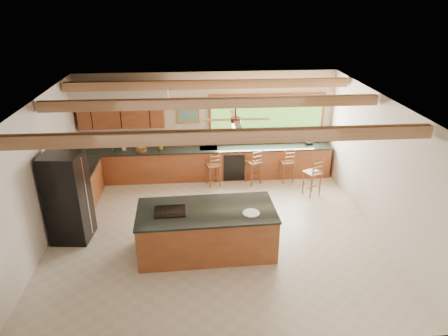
{
  "coord_description": "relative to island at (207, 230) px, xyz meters",
  "views": [
    {
      "loc": [
        -0.41,
        -7.65,
        5.02
      ],
      "look_at": [
        0.27,
        0.8,
        1.23
      ],
      "focal_mm": 32.0,
      "sensor_mm": 36.0,
      "label": 1
    }
  ],
  "objects": [
    {
      "name": "counter_run",
      "position": [
        -0.61,
        3.18,
        -0.02
      ],
      "size": [
        7.12,
        3.1,
        1.23
      ],
      "color": "brown",
      "rests_on": "ground"
    },
    {
      "name": "bar_stool_b",
      "position": [
        1.44,
        3.05,
        0.15
      ],
      "size": [
        0.51,
        0.51,
        1.08
      ],
      "rotation": [
        0.0,
        0.0,
        0.43
      ],
      "color": "brown",
      "rests_on": "ground"
    },
    {
      "name": "bar_stool_d",
      "position": [
        2.39,
        3.06,
        0.12
      ],
      "size": [
        0.43,
        0.43,
        1.02
      ],
      "rotation": [
        0.0,
        0.0,
        0.19
      ],
      "color": "brown",
      "rests_on": "ground"
    },
    {
      "name": "refrigerator",
      "position": [
        -2.91,
        0.71,
        0.51
      ],
      "size": [
        0.85,
        0.83,
        2.0
      ],
      "rotation": [
        0.0,
        0.0,
        -0.1
      ],
      "color": "black",
      "rests_on": "ground"
    },
    {
      "name": "ground",
      "position": [
        0.21,
        0.66,
        -0.49
      ],
      "size": [
        7.2,
        7.2,
        0.0
      ],
      "primitive_type": "plane",
      "color": "beige",
      "rests_on": "ground"
    },
    {
      "name": "island",
      "position": [
        0.0,
        0.0,
        0.0
      ],
      "size": [
        2.83,
        1.4,
        1.0
      ],
      "rotation": [
        0.0,
        0.0,
        0.03
      ],
      "color": "brown",
      "rests_on": "ground"
    },
    {
      "name": "bar_stool_c",
      "position": [
        2.88,
        2.2,
        0.15
      ],
      "size": [
        0.51,
        0.51,
        1.09
      ],
      "rotation": [
        0.0,
        0.0,
        0.41
      ],
      "color": "brown",
      "rests_on": "ground"
    },
    {
      "name": "room_shell",
      "position": [
        0.04,
        1.31,
        1.72
      ],
      "size": [
        7.27,
        6.54,
        3.02
      ],
      "color": "beige",
      "rests_on": "ground"
    },
    {
      "name": "bar_stool_a",
      "position": [
        0.31,
        3.01,
        0.11
      ],
      "size": [
        0.45,
        0.45,
        1.01
      ],
      "rotation": [
        0.0,
        0.0,
        0.28
      ],
      "color": "brown",
      "rests_on": "ground"
    }
  ]
}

